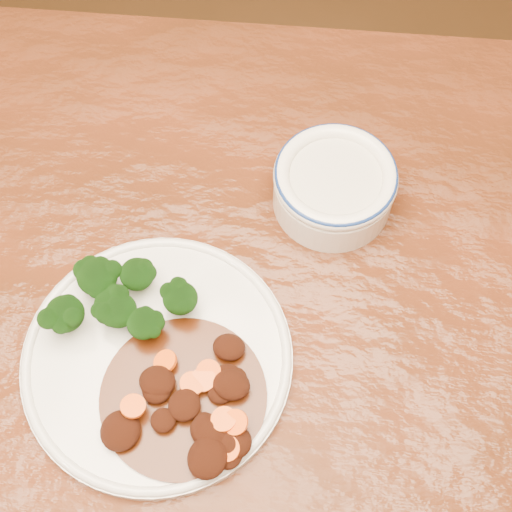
# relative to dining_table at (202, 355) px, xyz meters

# --- Properties ---
(ground) EXTENTS (4.00, 4.00, 0.00)m
(ground) POSITION_rel_dining_table_xyz_m (0.00, 0.00, -0.67)
(ground) COLOR #4A2D12
(ground) RESTS_ON ground
(dining_table) EXTENTS (1.61, 1.10, 0.75)m
(dining_table) POSITION_rel_dining_table_xyz_m (0.00, 0.00, 0.00)
(dining_table) COLOR #5A240F
(dining_table) RESTS_ON ground
(dinner_plate) EXTENTS (0.28, 0.28, 0.02)m
(dinner_plate) POSITION_rel_dining_table_xyz_m (-0.03, -0.04, 0.09)
(dinner_plate) COLOR silver
(dinner_plate) RESTS_ON dining_table
(broccoli_florets) EXTENTS (0.15, 0.10, 0.05)m
(broccoli_florets) POSITION_rel_dining_table_xyz_m (-0.08, -0.00, 0.12)
(broccoli_florets) COLOR #71A354
(broccoli_florets) RESTS_ON dinner_plate
(mince_stew) EXTENTS (0.17, 0.17, 0.03)m
(mince_stew) POSITION_rel_dining_table_xyz_m (0.02, -0.09, 0.10)
(mince_stew) COLOR #461F07
(mince_stew) RESTS_ON dinner_plate
(dip_bowl) EXTENTS (0.14, 0.14, 0.06)m
(dip_bowl) POSITION_rel_dining_table_xyz_m (0.11, 0.19, 0.12)
(dip_bowl) COLOR white
(dip_bowl) RESTS_ON dining_table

